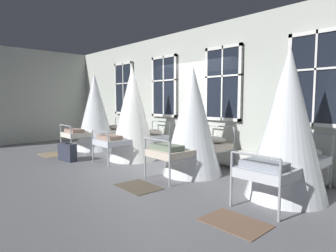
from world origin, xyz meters
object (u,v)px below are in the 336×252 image
(suitcase_dark, at_px, (67,152))
(cot_third, at_px, (192,122))
(cot_fourth, at_px, (287,125))
(cot_second, at_px, (133,115))
(cot_first, at_px, (95,113))

(suitcase_dark, bearing_deg, cot_third, 16.76)
(cot_fourth, relative_size, suitcase_dark, 4.09)
(cot_second, bearing_deg, cot_third, -88.74)
(suitcase_dark, bearing_deg, cot_second, 46.03)
(cot_first, distance_m, cot_fourth, 6.00)
(cot_second, distance_m, suitcase_dark, 1.90)
(cot_second, xyz_separation_m, suitcase_dark, (-0.96, -1.35, -0.94))
(cot_first, height_order, cot_third, cot_first)
(cot_third, bearing_deg, cot_first, 91.80)
(cot_fourth, bearing_deg, cot_first, 90.26)
(cot_second, xyz_separation_m, cot_third, (2.02, 0.05, -0.07))
(cot_first, xyz_separation_m, cot_third, (4.02, 0.03, -0.04))
(cot_fourth, bearing_deg, cot_second, 90.73)
(cot_fourth, bearing_deg, suitcase_dark, 105.70)
(cot_first, relative_size, suitcase_dark, 4.02)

